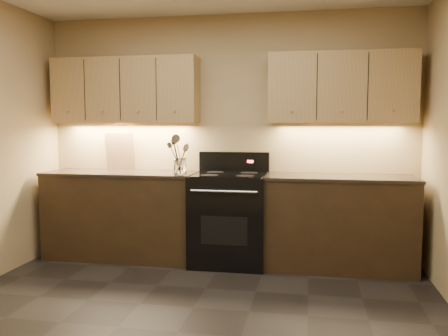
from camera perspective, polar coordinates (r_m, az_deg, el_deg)
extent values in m
plane|color=black|center=(3.50, -5.58, -19.03)|extent=(4.00, 4.00, 0.00)
cube|color=tan|center=(5.14, 0.42, 3.77)|extent=(4.00, 0.04, 2.60)
cube|color=black|center=(5.26, -12.12, -5.64)|extent=(1.60, 0.60, 0.90)
cube|color=#382D24|center=(5.19, -12.22, -0.60)|extent=(1.62, 0.62, 0.03)
cube|color=black|center=(4.88, 13.67, -6.55)|extent=(1.44, 0.60, 0.90)
cube|color=#382D24|center=(4.80, 13.79, -1.11)|extent=(1.46, 0.62, 0.03)
cube|color=black|center=(4.91, 0.68, -6.20)|extent=(0.76, 0.65, 0.92)
cube|color=black|center=(4.84, 0.69, -0.79)|extent=(0.70, 0.60, 0.01)
cube|color=black|center=(5.11, 1.23, 0.72)|extent=(0.76, 0.07, 0.22)
cube|color=red|center=(5.04, 3.18, 0.78)|extent=(0.06, 0.00, 0.03)
cylinder|color=silver|center=(4.52, -0.04, -2.83)|extent=(0.65, 0.02, 0.02)
cube|color=black|center=(4.60, -0.01, -7.57)|extent=(0.46, 0.00, 0.28)
cylinder|color=black|center=(4.72, -1.77, -0.86)|extent=(0.18, 0.18, 0.00)
cylinder|color=black|center=(4.66, 2.56, -0.95)|extent=(0.18, 0.18, 0.00)
cylinder|color=black|center=(5.01, -1.05, -0.49)|extent=(0.18, 0.18, 0.00)
cylinder|color=black|center=(4.96, 3.03, -0.57)|extent=(0.18, 0.18, 0.00)
cube|color=tan|center=(5.31, -11.78, 9.11)|extent=(1.60, 0.30, 0.70)
cube|color=tan|center=(4.93, 13.92, 9.35)|extent=(1.44, 0.30, 0.70)
cube|color=#B2B5BA|center=(5.52, -13.01, 1.88)|extent=(0.08, 0.01, 0.12)
cylinder|color=white|center=(4.86, -5.30, 0.23)|extent=(0.13, 0.13, 0.16)
cylinder|color=white|center=(4.86, -5.30, -0.63)|extent=(0.13, 0.13, 0.02)
cube|color=tan|center=(5.45, -12.36, 2.04)|extent=(0.34, 0.11, 0.42)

